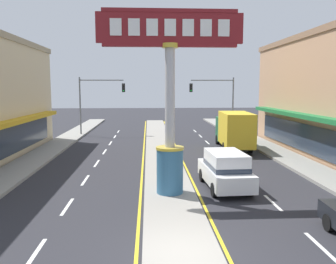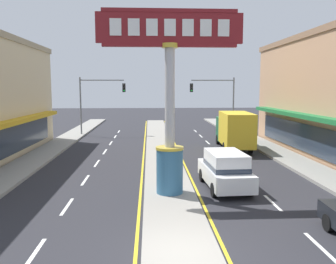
# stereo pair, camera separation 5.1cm
# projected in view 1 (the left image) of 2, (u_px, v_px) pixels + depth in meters

# --- Properties ---
(ground_plane) EXTENTS (160.00, 160.00, 0.00)m
(ground_plane) POSITION_uv_depth(u_px,v_px,m) (182.00, 256.00, 10.72)
(ground_plane) COLOR #28282D
(median_strip) EXTENTS (2.43, 52.00, 0.14)m
(median_strip) POSITION_uv_depth(u_px,v_px,m) (161.00, 150.00, 28.54)
(median_strip) COLOR gray
(median_strip) RESTS_ON ground
(sidewalk_left) EXTENTS (2.38, 60.00, 0.18)m
(sidewalk_left) POSITION_uv_depth(u_px,v_px,m) (40.00, 156.00, 26.06)
(sidewalk_left) COLOR gray
(sidewalk_left) RESTS_ON ground
(sidewalk_right) EXTENTS (2.38, 60.00, 0.18)m
(sidewalk_right) POSITION_uv_depth(u_px,v_px,m) (279.00, 153.00, 27.06)
(sidewalk_right) COLOR gray
(sidewalk_right) RESTS_ON ground
(lane_markings) EXTENTS (9.17, 52.00, 0.01)m
(lane_markings) POSITION_uv_depth(u_px,v_px,m) (162.00, 154.00, 27.21)
(lane_markings) COLOR silver
(lane_markings) RESTS_ON ground
(district_sign) EXTENTS (6.61, 1.31, 8.44)m
(district_sign) POSITION_uv_depth(u_px,v_px,m) (170.00, 105.00, 16.27)
(district_sign) COLOR #33668C
(district_sign) RESTS_ON median_strip
(traffic_light_left_side) EXTENTS (4.86, 0.46, 6.20)m
(traffic_light_left_side) POSITION_uv_depth(u_px,v_px,m) (97.00, 96.00, 37.44)
(traffic_light_left_side) COLOR slate
(traffic_light_left_side) RESTS_ON ground
(traffic_light_right_side) EXTENTS (4.86, 0.46, 6.20)m
(traffic_light_right_side) POSITION_uv_depth(u_px,v_px,m) (217.00, 96.00, 38.20)
(traffic_light_right_side) COLOR slate
(traffic_light_right_side) RESTS_ON ground
(box_truck_near_right_lane) EXTENTS (2.58, 7.02, 3.12)m
(box_truck_near_right_lane) POSITION_uv_depth(u_px,v_px,m) (234.00, 129.00, 29.15)
(box_truck_near_right_lane) COLOR #14562D
(box_truck_near_right_lane) RESTS_ON ground
(suv_far_right_lane) EXTENTS (2.13, 4.68, 1.90)m
(suv_far_right_lane) POSITION_uv_depth(u_px,v_px,m) (225.00, 169.00, 17.85)
(suv_far_right_lane) COLOR white
(suv_far_right_lane) RESTS_ON ground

